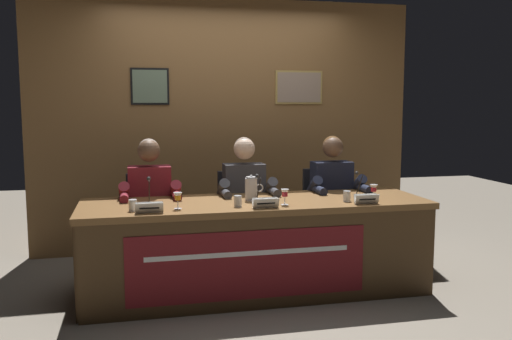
# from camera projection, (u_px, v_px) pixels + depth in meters

# --- Properties ---
(ground_plane) EXTENTS (12.00, 12.00, 0.00)m
(ground_plane) POSITION_uv_depth(u_px,v_px,m) (256.00, 291.00, 4.50)
(ground_plane) COLOR gray
(wall_back_panelled) EXTENTS (3.98, 0.14, 2.60)m
(wall_back_panelled) POSITION_uv_depth(u_px,v_px,m) (226.00, 126.00, 5.73)
(wall_back_panelled) COLOR brown
(wall_back_panelled) RESTS_ON ground_plane
(conference_table) EXTENTS (2.78, 0.85, 0.75)m
(conference_table) POSITION_uv_depth(u_px,v_px,m) (259.00, 233.00, 4.32)
(conference_table) COLOR brown
(conference_table) RESTS_ON ground_plane
(chair_left) EXTENTS (0.44, 0.45, 0.91)m
(chair_left) POSITION_uv_depth(u_px,v_px,m) (150.00, 227.00, 4.85)
(chair_left) COLOR black
(chair_left) RESTS_ON ground_plane
(panelist_left) EXTENTS (0.51, 0.48, 1.24)m
(panelist_left) POSITION_uv_depth(u_px,v_px,m) (150.00, 200.00, 4.62)
(panelist_left) COLOR black
(panelist_left) RESTS_ON ground_plane
(nameplate_left) EXTENTS (0.20, 0.06, 0.08)m
(nameplate_left) POSITION_uv_depth(u_px,v_px,m) (149.00, 208.00, 3.90)
(nameplate_left) COLOR white
(nameplate_left) RESTS_ON conference_table
(juice_glass_left) EXTENTS (0.06, 0.06, 0.12)m
(juice_glass_left) POSITION_uv_depth(u_px,v_px,m) (178.00, 198.00, 4.05)
(juice_glass_left) COLOR white
(juice_glass_left) RESTS_ON conference_table
(water_cup_left) EXTENTS (0.06, 0.06, 0.08)m
(water_cup_left) POSITION_uv_depth(u_px,v_px,m) (133.00, 206.00, 3.98)
(water_cup_left) COLOR silver
(water_cup_left) RESTS_ON conference_table
(microphone_left) EXTENTS (0.06, 0.17, 0.22)m
(microphone_left) POSITION_uv_depth(u_px,v_px,m) (149.00, 196.00, 4.17)
(microphone_left) COLOR black
(microphone_left) RESTS_ON conference_table
(chair_center) EXTENTS (0.44, 0.45, 0.91)m
(chair_center) POSITION_uv_depth(u_px,v_px,m) (242.00, 222.00, 5.03)
(chair_center) COLOR black
(chair_center) RESTS_ON ground_plane
(panelist_center) EXTENTS (0.51, 0.48, 1.24)m
(panelist_center) POSITION_uv_depth(u_px,v_px,m) (246.00, 196.00, 4.80)
(panelist_center) COLOR black
(panelist_center) RESTS_ON ground_plane
(nameplate_center) EXTENTS (0.20, 0.06, 0.08)m
(nameplate_center) POSITION_uv_depth(u_px,v_px,m) (266.00, 203.00, 4.08)
(nameplate_center) COLOR white
(nameplate_center) RESTS_ON conference_table
(juice_glass_center) EXTENTS (0.06, 0.06, 0.12)m
(juice_glass_center) POSITION_uv_depth(u_px,v_px,m) (285.00, 194.00, 4.21)
(juice_glass_center) COLOR white
(juice_glass_center) RESTS_ON conference_table
(water_cup_center) EXTENTS (0.06, 0.06, 0.08)m
(water_cup_center) POSITION_uv_depth(u_px,v_px,m) (238.00, 202.00, 4.15)
(water_cup_center) COLOR silver
(water_cup_center) RESTS_ON conference_table
(microphone_center) EXTENTS (0.06, 0.17, 0.22)m
(microphone_center) POSITION_uv_depth(u_px,v_px,m) (259.00, 193.00, 4.33)
(microphone_center) COLOR black
(microphone_center) RESTS_ON conference_table
(chair_right) EXTENTS (0.44, 0.45, 0.91)m
(chair_right) POSITION_uv_depth(u_px,v_px,m) (327.00, 218.00, 5.21)
(chair_right) COLOR black
(chair_right) RESTS_ON ground_plane
(panelist_right) EXTENTS (0.51, 0.48, 1.24)m
(panelist_right) POSITION_uv_depth(u_px,v_px,m) (335.00, 193.00, 4.98)
(panelist_right) COLOR black
(panelist_right) RESTS_ON ground_plane
(nameplate_right) EXTENTS (0.19, 0.06, 0.08)m
(nameplate_right) POSITION_uv_depth(u_px,v_px,m) (366.00, 199.00, 4.25)
(nameplate_right) COLOR white
(nameplate_right) RESTS_ON conference_table
(juice_glass_right) EXTENTS (0.06, 0.06, 0.12)m
(juice_glass_right) POSITION_uv_depth(u_px,v_px,m) (374.00, 189.00, 4.45)
(juice_glass_right) COLOR white
(juice_glass_right) RESTS_ON conference_table
(water_cup_right) EXTENTS (0.06, 0.06, 0.08)m
(water_cup_right) POSITION_uv_depth(u_px,v_px,m) (347.00, 197.00, 4.37)
(water_cup_right) COLOR silver
(water_cup_right) RESTS_ON conference_table
(microphone_right) EXTENTS (0.06, 0.17, 0.22)m
(microphone_right) POSITION_uv_depth(u_px,v_px,m) (360.00, 190.00, 4.50)
(microphone_right) COLOR black
(microphone_right) RESTS_ON conference_table
(water_pitcher_central) EXTENTS (0.15, 0.10, 0.21)m
(water_pitcher_central) POSITION_uv_depth(u_px,v_px,m) (251.00, 189.00, 4.42)
(water_pitcher_central) COLOR silver
(water_pitcher_central) RESTS_ON conference_table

